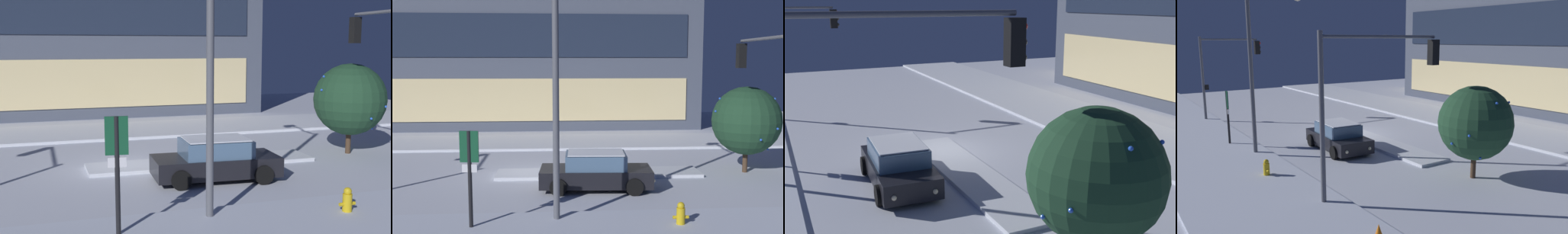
% 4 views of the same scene
% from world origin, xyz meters
% --- Properties ---
extents(ground, '(52.00, 52.00, 0.00)m').
position_xyz_m(ground, '(0.00, 0.00, 0.00)').
color(ground, silver).
extents(curb_strip_far, '(52.00, 5.20, 0.14)m').
position_xyz_m(curb_strip_far, '(0.00, 8.41, 0.07)').
color(curb_strip_far, silver).
rests_on(curb_strip_far, ground).
extents(median_strip, '(9.00, 1.80, 0.14)m').
position_xyz_m(median_strip, '(2.98, -0.12, 0.07)').
color(median_strip, silver).
rests_on(median_strip, ground).
extents(car_near, '(4.49, 2.25, 1.49)m').
position_xyz_m(car_near, '(2.64, -2.61, 0.71)').
color(car_near, black).
rests_on(car_near, ground).
extents(traffic_light_corner_near_right, '(0.32, 5.36, 6.04)m').
position_xyz_m(traffic_light_corner_near_right, '(8.70, -4.46, 4.27)').
color(traffic_light_corner_near_right, '#565960').
rests_on(traffic_light_corner_near_right, ground).
extents(traffic_light_corner_near_left, '(0.32, 4.35, 5.93)m').
position_xyz_m(traffic_light_corner_near_left, '(-9.45, -4.95, 4.07)').
color(traffic_light_corner_near_left, '#565960').
rests_on(traffic_light_corner_near_left, ground).
extents(decorated_tree_median, '(3.07, 3.07, 3.90)m').
position_xyz_m(decorated_tree_median, '(9.65, -0.08, 2.36)').
color(decorated_tree_median, '#473323').
rests_on(decorated_tree_median, ground).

